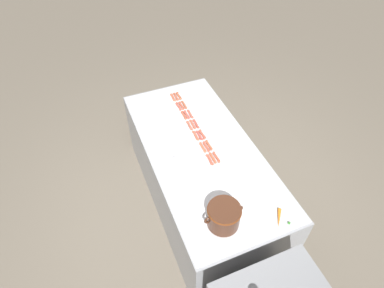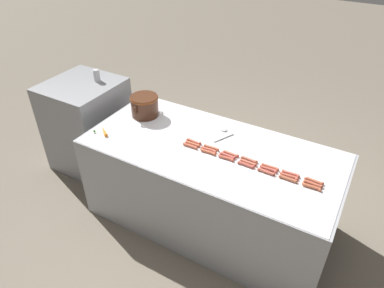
{
  "view_description": "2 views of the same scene",
  "coord_description": "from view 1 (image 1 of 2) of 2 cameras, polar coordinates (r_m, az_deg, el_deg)",
  "views": [
    {
      "loc": [
        0.89,
        1.95,
        3.15
      ],
      "look_at": [
        0.09,
        -0.03,
        0.93
      ],
      "focal_mm": 29.95,
      "sensor_mm": 36.0,
      "label": 1
    },
    {
      "loc": [
        -2.17,
        -1.06,
        2.59
      ],
      "look_at": [
        -0.11,
        0.13,
        0.92
      ],
      "focal_mm": 32.75,
      "sensor_mm": 36.0,
      "label": 2
    }
  ],
  "objects": [
    {
      "name": "hot_dog_13",
      "position": [
        3.05,
        3.71,
        -2.49
      ],
      "size": [
        0.03,
        0.15,
        0.03
      ],
      "color": "#B85C3E",
      "rests_on": "griddle_counter"
    },
    {
      "name": "carrot",
      "position": [
        2.75,
        15.34,
        -12.64
      ],
      "size": [
        0.12,
        0.16,
        0.03
      ],
      "color": "orange",
      "rests_on": "griddle_counter"
    },
    {
      "name": "hot_dog_19",
      "position": [
        3.14,
        1.92,
        -0.59
      ],
      "size": [
        0.03,
        0.15,
        0.03
      ],
      "color": "#B65D3F",
      "rests_on": "griddle_counter"
    },
    {
      "name": "griddle_counter",
      "position": [
        3.47,
        1.53,
        -5.74
      ],
      "size": [
        1.03,
        2.2,
        0.86
      ],
      "color": "#9EA0A5",
      "rests_on": "ground_plane"
    },
    {
      "name": "hot_dog_4",
      "position": [
        3.27,
        1.84,
        1.73
      ],
      "size": [
        0.03,
        0.15,
        0.03
      ],
      "color": "#B7523E",
      "rests_on": "griddle_counter"
    },
    {
      "name": "hot_dog_20",
      "position": [
        3.03,
        3.19,
        -2.8
      ],
      "size": [
        0.03,
        0.15,
        0.03
      ],
      "color": "#B95540",
      "rests_on": "griddle_counter"
    },
    {
      "name": "serving_spoon",
      "position": [
        3.07,
        -2.64,
        -2.2
      ],
      "size": [
        0.26,
        0.15,
        0.02
      ],
      "color": "#B7B7BC",
      "rests_on": "griddle_counter"
    },
    {
      "name": "ground_plane",
      "position": [
        3.81,
        1.4,
        -9.74
      ],
      "size": [
        20.0,
        20.0,
        0.0
      ],
      "primitive_type": "plane",
      "color": "#756B5B"
    },
    {
      "name": "hot_dog_10",
      "position": [
        3.38,
        0.12,
        3.55
      ],
      "size": [
        0.03,
        0.15,
        0.03
      ],
      "color": "#BA5D46",
      "rests_on": "griddle_counter"
    },
    {
      "name": "hot_dog_11",
      "position": [
        3.25,
        1.31,
        1.56
      ],
      "size": [
        0.03,
        0.15,
        0.03
      ],
      "color": "#B55046",
      "rests_on": "griddle_counter"
    },
    {
      "name": "hot_dog_14",
      "position": [
        3.73,
        -3.43,
        8.28
      ],
      "size": [
        0.03,
        0.15,
        0.03
      ],
      "color": "#B95C41",
      "rests_on": "griddle_counter"
    },
    {
      "name": "hot_dog_8",
      "position": [
        3.61,
        -1.9,
        6.84
      ],
      "size": [
        0.03,
        0.15,
        0.03
      ],
      "color": "#BA5843",
      "rests_on": "griddle_counter"
    },
    {
      "name": "hot_dog_7",
      "position": [
        3.74,
        -2.9,
        8.44
      ],
      "size": [
        0.03,
        0.15,
        0.03
      ],
      "color": "#B1573F",
      "rests_on": "griddle_counter"
    },
    {
      "name": "hot_dog_15",
      "position": [
        3.6,
        -2.43,
        6.73
      ],
      "size": [
        0.03,
        0.15,
        0.03
      ],
      "color": "#B85343",
      "rests_on": "griddle_counter"
    },
    {
      "name": "hot_dog_9",
      "position": [
        3.49,
        -0.97,
        5.26
      ],
      "size": [
        0.03,
        0.15,
        0.03
      ],
      "color": "#B85345",
      "rests_on": "griddle_counter"
    },
    {
      "name": "hot_dog_12",
      "position": [
        3.15,
        2.55,
        -0.46
      ],
      "size": [
        0.03,
        0.15,
        0.03
      ],
      "color": "#B65541",
      "rests_on": "griddle_counter"
    },
    {
      "name": "hot_dog_16",
      "position": [
        3.48,
        -1.47,
        5.15
      ],
      "size": [
        0.03,
        0.15,
        0.03
      ],
      "color": "#B5573E",
      "rests_on": "griddle_counter"
    },
    {
      "name": "hot_dog_5",
      "position": [
        3.16,
        3.03,
        -0.19
      ],
      "size": [
        0.03,
        0.15,
        0.03
      ],
      "color": "#B95A3D",
      "rests_on": "griddle_counter"
    },
    {
      "name": "bean_pot",
      "position": [
        2.57,
        5.68,
        -12.48
      ],
      "size": [
        0.34,
        0.27,
        0.2
      ],
      "color": "#472616",
      "rests_on": "griddle_counter"
    },
    {
      "name": "hot_dog_3",
      "position": [
        3.38,
        0.7,
        3.64
      ],
      "size": [
        0.03,
        0.15,
        0.03
      ],
      "color": "#B54F41",
      "rests_on": "griddle_counter"
    },
    {
      "name": "hot_dog_1",
      "position": [
        3.62,
        -1.39,
        6.99
      ],
      "size": [
        0.03,
        0.15,
        0.03
      ],
      "color": "#B05C40",
      "rests_on": "griddle_counter"
    },
    {
      "name": "hot_dog_2",
      "position": [
        3.5,
        -0.33,
        5.38
      ],
      "size": [
        0.03,
        0.15,
        0.03
      ],
      "color": "#BB5947",
      "rests_on": "griddle_counter"
    },
    {
      "name": "hot_dog_6",
      "position": [
        3.06,
        4.36,
        -2.34
      ],
      "size": [
        0.03,
        0.15,
        0.03
      ],
      "color": "#B6553E",
      "rests_on": "griddle_counter"
    },
    {
      "name": "hot_dog_18",
      "position": [
        3.25,
        0.65,
        1.51
      ],
      "size": [
        0.03,
        0.15,
        0.03
      ],
      "color": "#BA5C43",
      "rests_on": "griddle_counter"
    },
    {
      "name": "hot_dog_17",
      "position": [
        3.36,
        -0.45,
        3.3
      ],
      "size": [
        0.03,
        0.15,
        0.03
      ],
      "color": "#B15B45",
      "rests_on": "griddle_counter"
    },
    {
      "name": "hot_dog_0",
      "position": [
        3.75,
        -2.36,
        8.57
      ],
      "size": [
        0.03,
        0.15,
        0.03
      ],
      "color": "#B35C3E",
      "rests_on": "griddle_counter"
    }
  ]
}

